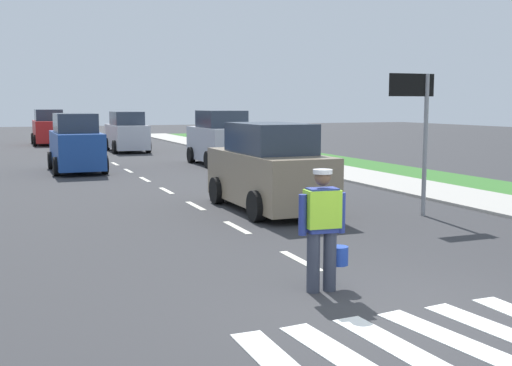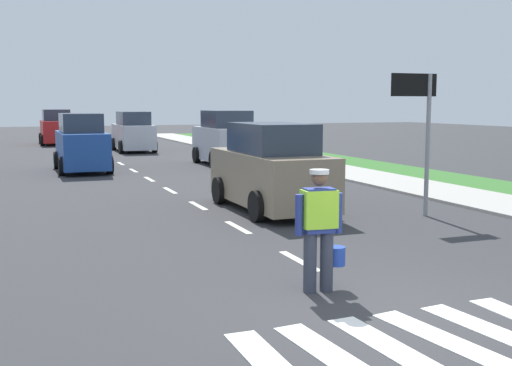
% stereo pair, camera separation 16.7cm
% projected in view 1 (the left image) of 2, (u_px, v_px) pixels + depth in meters
% --- Properties ---
extents(ground_plane, '(96.00, 96.00, 0.00)m').
position_uv_depth(ground_plane, '(114.00, 163.00, 27.10)').
color(ground_plane, '#333335').
extents(sidewalk_right, '(2.40, 72.00, 0.14)m').
position_uv_depth(sidewalk_right, '(407.00, 186.00, 19.64)').
color(sidewalk_right, '#B2ADA3').
rests_on(sidewalk_right, ground).
extents(grass_verge_right, '(2.40, 72.00, 0.06)m').
position_uv_depth(grass_verge_right, '(468.00, 182.00, 20.53)').
color(grass_verge_right, '#38722D').
rests_on(grass_verge_right, ground).
extents(crosswalk_stripes, '(4.48, 1.93, 0.01)m').
position_uv_depth(crosswalk_stripes, '(447.00, 337.00, 6.89)').
color(crosswalk_stripes, white).
rests_on(crosswalk_stripes, ground).
extents(lane_center_line, '(0.14, 46.40, 0.01)m').
position_uv_depth(lane_center_line, '(100.00, 156.00, 30.97)').
color(lane_center_line, silver).
rests_on(lane_center_line, ground).
extents(road_worker, '(0.77, 0.36, 1.67)m').
position_uv_depth(road_worker, '(323.00, 224.00, 8.51)').
color(road_worker, '#383D4C').
rests_on(road_worker, ground).
extents(lane_direction_sign, '(1.16, 0.11, 3.20)m').
position_uv_depth(lane_direction_sign, '(417.00, 110.00, 14.08)').
color(lane_direction_sign, gray).
rests_on(lane_direction_sign, ground).
extents(car_outgoing_far, '(1.94, 4.18, 2.13)m').
position_uv_depth(car_outgoing_far, '(127.00, 133.00, 33.73)').
color(car_outgoing_far, silver).
rests_on(car_outgoing_far, ground).
extents(car_outgoing_ahead, '(1.92, 4.34, 2.08)m').
position_uv_depth(car_outgoing_ahead, '(268.00, 170.00, 15.10)').
color(car_outgoing_ahead, gray).
rests_on(car_outgoing_ahead, ground).
extents(car_oncoming_second, '(1.89, 4.19, 2.18)m').
position_uv_depth(car_oncoming_second, '(76.00, 145.00, 23.75)').
color(car_oncoming_second, '#1E4799').
rests_on(car_oncoming_second, ground).
extents(car_parked_far, '(2.07, 4.01, 2.26)m').
position_uv_depth(car_parked_far, '(221.00, 140.00, 26.45)').
color(car_parked_far, silver).
rests_on(car_parked_far, ground).
extents(car_oncoming_third, '(2.05, 4.18, 2.19)m').
position_uv_depth(car_oncoming_third, '(49.00, 128.00, 39.53)').
color(car_oncoming_third, red).
rests_on(car_oncoming_third, ground).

